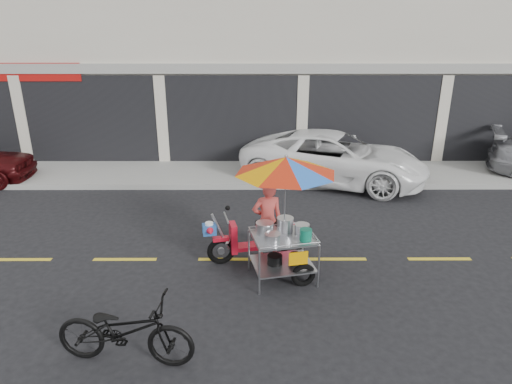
{
  "coord_description": "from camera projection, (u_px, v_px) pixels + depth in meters",
  "views": [
    {
      "loc": [
        -1.53,
        -7.23,
        3.95
      ],
      "look_at": [
        -1.5,
        0.6,
        1.15
      ],
      "focal_mm": 30.0,
      "sensor_mm": 36.0,
      "label": 1
    }
  ],
  "objects": [
    {
      "name": "ground",
      "position": [
        335.0,
        259.0,
        8.14
      ],
      "size": [
        90.0,
        90.0,
        0.0
      ],
      "primitive_type": "plane",
      "color": "black"
    },
    {
      "name": "sidewalk",
      "position": [
        304.0,
        171.0,
        13.3
      ],
      "size": [
        45.0,
        3.0,
        0.15
      ],
      "primitive_type": "cube",
      "color": "gray",
      "rests_on": "ground"
    },
    {
      "name": "shophouse_block",
      "position": [
        365.0,
        32.0,
        16.69
      ],
      "size": [
        36.0,
        8.11,
        10.4
      ],
      "color": "beige",
      "rests_on": "ground"
    },
    {
      "name": "centerline",
      "position": [
        335.0,
        259.0,
        8.14
      ],
      "size": [
        42.0,
        0.1,
        0.01
      ],
      "primitive_type": "cube",
      "color": "gold",
      "rests_on": "ground"
    },
    {
      "name": "white_pickup",
      "position": [
        334.0,
        158.0,
        12.33
      ],
      "size": [
        5.77,
        4.15,
        1.46
      ],
      "primitive_type": "imported",
      "rotation": [
        0.0,
        0.0,
        1.2
      ],
      "color": "white",
      "rests_on": "ground"
    },
    {
      "name": "near_bicycle",
      "position": [
        125.0,
        330.0,
        5.41
      ],
      "size": [
        1.87,
        0.84,
        0.95
      ],
      "primitive_type": "imported",
      "rotation": [
        0.0,
        0.0,
        1.45
      ],
      "color": "black",
      "rests_on": "ground"
    },
    {
      "name": "food_vendor_rig",
      "position": [
        277.0,
        198.0,
        7.32
      ],
      "size": [
        2.47,
        2.02,
        2.22
      ],
      "rotation": [
        0.0,
        0.0,
        0.22
      ],
      "color": "black",
      "rests_on": "ground"
    }
  ]
}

